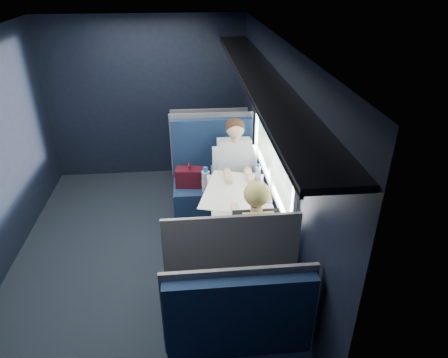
{
  "coord_description": "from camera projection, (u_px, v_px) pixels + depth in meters",
  "views": [
    {
      "loc": [
        0.56,
        -3.52,
        2.87
      ],
      "look_at": [
        0.9,
        0.0,
        0.95
      ],
      "focal_mm": 32.0,
      "sensor_mm": 36.0,
      "label": 1
    }
  ],
  "objects": [
    {
      "name": "cup",
      "position": [
        248.0,
        176.0,
        4.45
      ],
      "size": [
        0.06,
        0.06,
        0.08
      ],
      "primitive_type": "cylinder",
      "color": "white",
      "rests_on": "table"
    },
    {
      "name": "seat_bay_near",
      "position": [
        213.0,
        183.0,
        5.03
      ],
      "size": [
        1.04,
        0.62,
        1.26
      ],
      "color": "#0D1B39",
      "rests_on": "ground"
    },
    {
      "name": "ground",
      "position": [
        143.0,
        259.0,
        4.41
      ],
      "size": [
        2.8,
        4.2,
        0.01
      ],
      "primitive_type": "cube",
      "color": "black"
    },
    {
      "name": "papers",
      "position": [
        233.0,
        191.0,
        4.23
      ],
      "size": [
        0.79,
        0.97,
        0.01
      ],
      "primitive_type": "cube",
      "rotation": [
        0.0,
        0.0,
        -0.28
      ],
      "color": "white",
      "rests_on": "table"
    },
    {
      "name": "man",
      "position": [
        235.0,
        168.0,
        4.76
      ],
      "size": [
        0.53,
        0.56,
        1.32
      ],
      "color": "black",
      "rests_on": "ground"
    },
    {
      "name": "table",
      "position": [
        237.0,
        202.0,
        4.17
      ],
      "size": [
        0.62,
        1.0,
        0.74
      ],
      "color": "#54565E",
      "rests_on": "ground"
    },
    {
      "name": "seat_row_front",
      "position": [
        209.0,
        153.0,
        5.85
      ],
      "size": [
        1.04,
        0.51,
        1.16
      ],
      "color": "#0D1B39",
      "rests_on": "ground"
    },
    {
      "name": "woman",
      "position": [
        254.0,
        238.0,
        3.53
      ],
      "size": [
        0.53,
        0.56,
        1.32
      ],
      "color": "black",
      "rests_on": "ground"
    },
    {
      "name": "room_shell",
      "position": [
        130.0,
        133.0,
        3.7
      ],
      "size": [
        3.0,
        4.4,
        2.4
      ],
      "color": "black",
      "rests_on": "ground"
    },
    {
      "name": "bottle_small",
      "position": [
        258.0,
        173.0,
        4.4
      ],
      "size": [
        0.06,
        0.06,
        0.2
      ],
      "color": "silver",
      "rests_on": "table"
    },
    {
      "name": "seat_bay_far",
      "position": [
        228.0,
        280.0,
        3.51
      ],
      "size": [
        1.04,
        0.62,
        1.26
      ],
      "color": "#0D1B39",
      "rests_on": "ground"
    },
    {
      "name": "laptop",
      "position": [
        265.0,
        188.0,
        4.14
      ],
      "size": [
        0.31,
        0.38,
        0.26
      ],
      "color": "silver",
      "rests_on": "table"
    }
  ]
}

